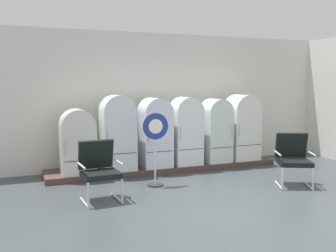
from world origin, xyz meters
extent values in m
cube|color=#3C4246|center=(0.00, 0.00, -0.03)|extent=(12.00, 10.00, 0.05)
cube|color=silver|center=(0.00, 3.66, 1.61)|extent=(11.76, 0.12, 3.22)
cube|color=#47443F|center=(0.00, 3.66, 2.87)|extent=(11.76, 0.07, 0.06)
cube|color=#4C3732|center=(0.00, 3.02, 0.06)|extent=(5.46, 0.95, 0.13)
cube|color=silver|center=(-2.02, 2.90, 0.63)|extent=(0.71, 0.62, 1.00)
cylinder|color=silver|center=(-2.02, 2.90, 1.13)|extent=(0.71, 0.61, 0.71)
cube|color=#383838|center=(-2.02, 2.59, 0.45)|extent=(0.65, 0.01, 0.01)
cylinder|color=silver|center=(-2.32, 2.57, 0.75)|extent=(0.02, 0.02, 0.28)
cube|color=white|center=(-1.16, 2.90, 0.77)|extent=(0.71, 0.62, 1.29)
cylinder|color=white|center=(-1.16, 2.90, 1.42)|extent=(0.71, 0.60, 0.71)
cube|color=#383838|center=(-1.16, 2.59, 0.54)|extent=(0.65, 0.01, 0.01)
cylinder|color=silver|center=(-1.45, 2.57, 0.93)|extent=(0.02, 0.02, 0.28)
cube|color=white|center=(-0.28, 2.93, 0.75)|extent=(0.66, 0.69, 1.24)
cylinder|color=white|center=(-0.28, 2.93, 1.37)|extent=(0.66, 0.67, 0.66)
cube|color=#383838|center=(-0.28, 2.59, 0.53)|extent=(0.60, 0.01, 0.01)
cylinder|color=silver|center=(-0.55, 2.57, 0.90)|extent=(0.02, 0.02, 0.28)
cube|color=white|center=(0.47, 2.88, 0.75)|extent=(0.66, 0.59, 1.25)
cylinder|color=white|center=(0.47, 2.88, 1.38)|extent=(0.66, 0.58, 0.66)
cube|color=#383838|center=(0.47, 2.59, 0.53)|extent=(0.61, 0.01, 0.01)
cylinder|color=silver|center=(0.20, 2.57, 0.90)|extent=(0.02, 0.02, 0.28)
cube|color=silver|center=(1.27, 2.90, 0.74)|extent=(0.62, 0.62, 1.21)
cylinder|color=silver|center=(1.27, 2.90, 1.34)|extent=(0.62, 0.61, 0.62)
cube|color=#383838|center=(1.27, 2.59, 0.52)|extent=(0.57, 0.01, 0.01)
cylinder|color=silver|center=(1.52, 2.57, 0.88)|extent=(0.02, 0.02, 0.28)
cube|color=white|center=(2.02, 2.93, 0.76)|extent=(0.72, 0.69, 1.26)
cylinder|color=white|center=(2.02, 2.93, 1.38)|extent=(0.72, 0.67, 0.72)
cube|color=#383838|center=(2.02, 2.59, 0.53)|extent=(0.66, 0.01, 0.01)
cylinder|color=silver|center=(1.72, 2.57, 0.91)|extent=(0.02, 0.02, 0.28)
cylinder|color=silver|center=(-2.17, 1.16, 0.02)|extent=(0.09, 0.59, 0.04)
cylinder|color=silver|center=(-2.15, 0.89, 0.23)|extent=(0.04, 0.04, 0.41)
cylinder|color=silver|center=(-1.60, 1.20, 0.02)|extent=(0.09, 0.59, 0.04)
cylinder|color=silver|center=(-1.58, 0.93, 0.23)|extent=(0.04, 0.04, 0.41)
cube|color=black|center=(-1.89, 1.18, 0.48)|extent=(0.65, 0.58, 0.09)
cube|color=black|center=(-1.91, 1.47, 0.78)|extent=(0.62, 0.22, 0.52)
cylinder|color=silver|center=(-2.21, 1.16, 0.66)|extent=(0.07, 0.48, 0.04)
cylinder|color=silver|center=(-1.57, 1.21, 0.66)|extent=(0.07, 0.48, 0.04)
cylinder|color=silver|center=(1.57, 0.87, 0.02)|extent=(0.28, 0.55, 0.04)
cylinder|color=silver|center=(1.46, 0.62, 0.23)|extent=(0.05, 0.05, 0.41)
cylinder|color=silver|center=(2.09, 0.62, 0.02)|extent=(0.28, 0.55, 0.04)
cylinder|color=silver|center=(1.98, 0.38, 0.23)|extent=(0.05, 0.05, 0.41)
cube|color=black|center=(1.83, 0.75, 0.48)|extent=(0.78, 0.74, 0.09)
cube|color=black|center=(1.95, 1.00, 0.78)|extent=(0.63, 0.42, 0.52)
cylinder|color=silver|center=(1.54, 0.88, 0.66)|extent=(0.23, 0.45, 0.04)
cylinder|color=silver|center=(2.13, 0.61, 0.66)|extent=(0.23, 0.45, 0.04)
cylinder|color=#2D2D30|center=(-0.68, 1.81, 0.01)|extent=(0.32, 0.32, 0.03)
cylinder|color=silver|center=(-0.68, 1.81, 0.61)|extent=(0.04, 0.04, 1.16)
cylinder|color=navy|center=(-0.68, 1.78, 1.19)|extent=(0.52, 0.02, 0.52)
cylinder|color=white|center=(-0.68, 1.77, 1.19)|extent=(0.29, 0.00, 0.29)
camera|label=1|loc=(-3.12, -5.09, 2.03)|focal=40.33mm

